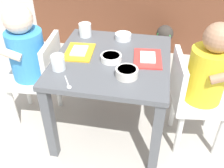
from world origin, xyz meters
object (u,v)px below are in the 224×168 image
(seated_child_left, at_px, (29,53))
(seated_child_right, at_px, (205,75))
(dog, at_px, (159,48))
(veggie_bowl_far, at_px, (123,36))
(food_tray_left, at_px, (79,52))
(water_cup_right, at_px, (85,31))
(dining_table, at_px, (112,71))
(veggie_bowl_near, at_px, (127,72))
(food_tray_right, at_px, (148,58))
(water_cup_left, at_px, (58,63))
(cereal_bowl_right_side, at_px, (111,58))
(spoon_by_left_tray, at_px, (68,84))

(seated_child_left, distance_m, seated_child_right, 0.89)
(dog, distance_m, veggie_bowl_far, 0.55)
(seated_child_left, xyz_separation_m, food_tray_left, (0.27, 0.02, 0.03))
(seated_child_right, relative_size, dog, 1.45)
(seated_child_right, distance_m, dog, 0.73)
(dog, height_order, water_cup_right, water_cup_right)
(dining_table, distance_m, seated_child_right, 0.45)
(dining_table, relative_size, dog, 1.26)
(seated_child_left, distance_m, veggie_bowl_near, 0.56)
(dining_table, bearing_deg, water_cup_right, 132.17)
(food_tray_right, height_order, water_cup_left, water_cup_left)
(veggie_bowl_near, bearing_deg, seated_child_right, 18.91)
(dog, xyz_separation_m, food_tray_left, (-0.40, -0.62, 0.26))
(food_tray_left, relative_size, food_tray_right, 0.98)
(dog, xyz_separation_m, water_cup_right, (-0.42, -0.42, 0.29))
(water_cup_left, bearing_deg, seated_child_right, 10.00)
(seated_child_left, bearing_deg, food_tray_left, 4.38)
(seated_child_left, relative_size, dog, 1.47)
(seated_child_right, distance_m, veggie_bowl_far, 0.49)
(food_tray_right, relative_size, cereal_bowl_right_side, 1.96)
(water_cup_left, bearing_deg, food_tray_right, 22.68)
(seated_child_left, relative_size, seated_child_right, 1.02)
(seated_child_right, xyz_separation_m, spoon_by_left_tray, (-0.59, -0.22, 0.03))
(seated_child_left, height_order, food_tray_right, seated_child_left)
(water_cup_right, bearing_deg, seated_child_left, -139.57)
(dining_table, distance_m, seated_child_left, 0.45)
(food_tray_left, distance_m, food_tray_right, 0.35)
(dining_table, relative_size, veggie_bowl_far, 6.67)
(food_tray_right, xyz_separation_m, veggie_bowl_near, (-0.08, -0.17, 0.02))
(dining_table, distance_m, spoon_by_left_tray, 0.30)
(dining_table, distance_m, food_tray_left, 0.19)
(veggie_bowl_far, bearing_deg, food_tray_right, -51.70)
(food_tray_right, distance_m, water_cup_right, 0.42)
(veggie_bowl_far, relative_size, cereal_bowl_right_side, 0.87)
(seated_child_right, distance_m, spoon_by_left_tray, 0.63)
(seated_child_left, height_order, veggie_bowl_near, seated_child_left)
(cereal_bowl_right_side, bearing_deg, veggie_bowl_far, 84.81)
(dining_table, relative_size, food_tray_right, 2.98)
(dog, xyz_separation_m, spoon_by_left_tray, (-0.37, -0.89, 0.26))
(food_tray_left, xyz_separation_m, spoon_by_left_tray, (0.03, -0.27, -0.00))
(seated_child_right, bearing_deg, veggie_bowl_far, 150.50)
(veggie_bowl_far, height_order, cereal_bowl_right_side, veggie_bowl_far)
(dog, distance_m, water_cup_left, 0.95)
(water_cup_right, relative_size, veggie_bowl_near, 0.74)
(food_tray_left, xyz_separation_m, water_cup_left, (-0.05, -0.17, 0.02))
(dining_table, bearing_deg, seated_child_right, -3.31)
(seated_child_left, relative_size, veggie_bowl_far, 7.76)
(seated_child_right, xyz_separation_m, food_tray_right, (-0.27, 0.05, 0.03))
(dining_table, height_order, spoon_by_left_tray, spoon_by_left_tray)
(veggie_bowl_near, distance_m, spoon_by_left_tray, 0.26)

